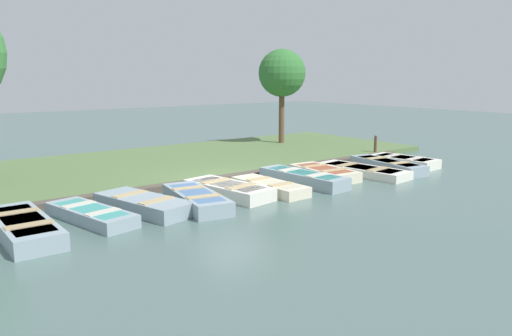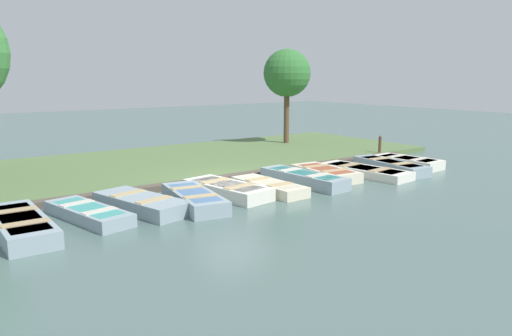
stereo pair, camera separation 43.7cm
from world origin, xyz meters
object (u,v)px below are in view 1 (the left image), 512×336
Objects in this scene: rowboat_3 at (196,199)px; rowboat_9 at (387,165)px; rowboat_8 at (362,171)px; park_tree_left at (282,74)px; rowboat_1 at (91,214)px; rowboat_10 at (404,161)px; rowboat_2 at (143,204)px; rowboat_0 at (23,227)px; rowboat_7 at (324,173)px; rowboat_6 at (303,178)px; rowboat_5 at (270,186)px; mooring_post_far at (375,146)px; rowboat_4 at (228,190)px.

rowboat_3 is 8.81m from rowboat_9.
park_tree_left is at bearing 155.29° from rowboat_8.
rowboat_9 is (-0.15, 8.81, -0.01)m from rowboat_3.
rowboat_10 reaches higher than rowboat_1.
rowboat_2 is 0.93× the size of rowboat_9.
rowboat_7 is (-0.46, 10.34, -0.02)m from rowboat_0.
rowboat_9 is at bearing 86.24° from rowboat_7.
rowboat_0 is 0.99× the size of rowboat_6.
rowboat_10 is (-0.22, 7.30, 0.02)m from rowboat_5.
rowboat_3 is 1.15× the size of rowboat_7.
park_tree_left is at bearing 139.77° from rowboat_6.
rowboat_1 is 0.85× the size of rowboat_8.
rowboat_9 is 3.52× the size of mooring_post_far.
rowboat_3 is at bearing -95.79° from rowboat_8.
park_tree_left is at bearing 108.28° from rowboat_1.
park_tree_left reaches higher than rowboat_6.
rowboat_3 is 0.65× the size of park_tree_left.
rowboat_3 is 7.32m from rowboat_8.
park_tree_left reaches higher than rowboat_8.
park_tree_left is (-7.59, 2.44, 3.60)m from rowboat_8.
mooring_post_far reaches higher than rowboat_1.
park_tree_left is at bearing -179.09° from rowboat_9.
rowboat_3 reaches higher than rowboat_9.
rowboat_3 reaches higher than rowboat_5.
rowboat_7 is 4.37m from rowboat_10.
rowboat_2 is 1.12× the size of rowboat_5.
rowboat_6 is 4.40m from rowboat_9.
rowboat_2 is at bearing -95.33° from rowboat_10.
rowboat_1 is 7.33m from rowboat_6.
mooring_post_far is (-2.34, 6.67, 0.28)m from rowboat_6.
rowboat_3 is 5.78m from rowboat_7.
mooring_post_far is (-2.24, 14.00, 0.32)m from rowboat_1.
rowboat_10 reaches higher than rowboat_5.
rowboat_9 is (0.28, 7.41, -0.00)m from rowboat_4.
rowboat_1 is at bearing -59.87° from park_tree_left.
rowboat_6 is (0.09, 7.33, 0.04)m from rowboat_1.
rowboat_3 is 1.47m from rowboat_4.
rowboat_3 is at bearing -90.88° from rowboat_6.
rowboat_1 is 0.98× the size of rowboat_4.
rowboat_0 is 1.07× the size of rowboat_2.
rowboat_8 is 1.30× the size of rowboat_10.
mooring_post_far reaches higher than rowboat_10.
rowboat_7 is at bearing -29.34° from park_tree_left.
rowboat_2 is 1.15× the size of rowboat_10.
rowboat_4 is 1.12× the size of rowboat_7.
rowboat_1 is 8.66m from rowboat_7.
rowboat_10 is at bearing 89.38° from rowboat_5.
rowboat_8 is 3.71× the size of mooring_post_far.
mooring_post_far reaches higher than rowboat_3.
rowboat_8 is (-0.00, 11.91, -0.06)m from rowboat_0.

